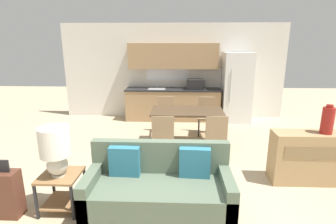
# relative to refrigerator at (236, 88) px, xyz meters

# --- Properties ---
(ground_plane) EXTENTS (20.00, 20.00, 0.00)m
(ground_plane) POSITION_rel_refrigerator_xyz_m (-1.77, -4.23, -0.96)
(ground_plane) COLOR tan
(wall_back) EXTENTS (6.40, 0.07, 2.70)m
(wall_back) POSITION_rel_refrigerator_xyz_m (-1.77, 0.40, 0.40)
(wall_back) COLOR silver
(wall_back) RESTS_ON ground_plane
(kitchen_counter) EXTENTS (2.67, 0.65, 2.15)m
(kitchen_counter) POSITION_rel_refrigerator_xyz_m (-1.75, 0.10, -0.11)
(kitchen_counter) COLOR tan
(kitchen_counter) RESTS_ON ground_plane
(refrigerator) EXTENTS (0.77, 0.74, 1.91)m
(refrigerator) POSITION_rel_refrigerator_xyz_m (0.00, 0.00, 0.00)
(refrigerator) COLOR white
(refrigerator) RESTS_ON ground_plane
(dining_table) EXTENTS (1.50, 0.84, 0.78)m
(dining_table) POSITION_rel_refrigerator_xyz_m (-1.42, -1.92, -0.25)
(dining_table) COLOR brown
(dining_table) RESTS_ON ground_plane
(couch) EXTENTS (1.84, 0.80, 0.89)m
(couch) POSITION_rel_refrigerator_xyz_m (-1.84, -4.24, -0.61)
(couch) COLOR #3D2D1E
(couch) RESTS_ON ground_plane
(side_table) EXTENTS (0.50, 0.50, 0.50)m
(side_table) POSITION_rel_refrigerator_xyz_m (-3.13, -4.25, -0.62)
(side_table) COLOR olive
(side_table) RESTS_ON ground_plane
(table_lamp) EXTENTS (0.38, 0.38, 0.65)m
(table_lamp) POSITION_rel_refrigerator_xyz_m (-3.13, -4.29, -0.07)
(table_lamp) COLOR silver
(table_lamp) RESTS_ON side_table
(credenza) EXTENTS (1.08, 0.39, 0.82)m
(credenza) POSITION_rel_refrigerator_xyz_m (0.42, -3.39, -0.54)
(credenza) COLOR tan
(credenza) RESTS_ON ground_plane
(vase) EXTENTS (0.18, 0.18, 0.45)m
(vase) POSITION_rel_refrigerator_xyz_m (0.64, -3.41, 0.07)
(vase) COLOR maroon
(vase) RESTS_ON credenza
(dining_chair_far_right) EXTENTS (0.46, 0.46, 0.89)m
(dining_chair_far_right) POSITION_rel_refrigerator_xyz_m (-0.93, -1.17, -0.46)
(dining_chair_far_right) COLOR #997A56
(dining_chair_far_right) RESTS_ON ground_plane
(dining_chair_far_left) EXTENTS (0.45, 0.45, 0.89)m
(dining_chair_far_left) POSITION_rel_refrigerator_xyz_m (-1.90, -1.16, -0.46)
(dining_chair_far_left) COLOR #997A56
(dining_chair_far_left) RESTS_ON ground_plane
(dining_chair_near_left) EXTENTS (0.46, 0.46, 0.89)m
(dining_chair_near_left) POSITION_rel_refrigerator_xyz_m (-1.89, -2.70, -0.46)
(dining_chair_near_left) COLOR #997A56
(dining_chair_near_left) RESTS_ON ground_plane
(dining_chair_near_right) EXTENTS (0.46, 0.46, 0.89)m
(dining_chair_near_right) POSITION_rel_refrigerator_xyz_m (-0.93, -2.67, -0.46)
(dining_chair_near_right) COLOR #997A56
(dining_chair_near_right) RESTS_ON ground_plane
(suitcase) EXTENTS (0.39, 0.22, 0.77)m
(suitcase) POSITION_rel_refrigerator_xyz_m (-3.79, -4.43, -0.64)
(suitcase) COLOR brown
(suitcase) RESTS_ON ground_plane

